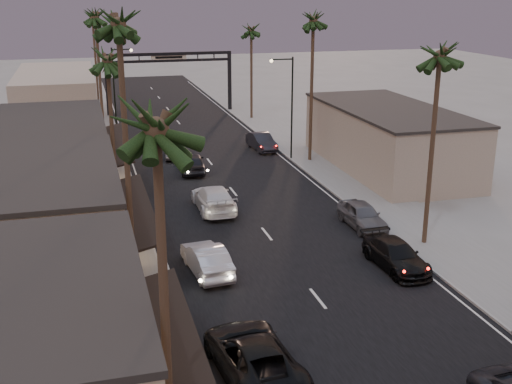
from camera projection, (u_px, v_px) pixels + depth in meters
ground at (225, 181)px, 50.75m from camera, size 200.00×200.00×0.00m
road at (212, 165)px, 55.35m from camera, size 14.00×120.00×0.02m
sidewalk_left at (96, 152)px, 59.38m from camera, size 5.00×92.00×0.12m
sidewalk_right at (291, 140)px, 64.15m from camera, size 5.00×92.00×0.12m
storefront_near at (22, 367)px, 20.92m from camera, size 8.00×12.00×5.50m
storefront_mid at (41, 223)px, 33.78m from camera, size 8.00×14.00×5.50m
storefront_far at (51, 155)px, 48.57m from camera, size 8.00×16.00×5.00m
storefront_dist at (57, 100)px, 69.56m from camera, size 8.00×20.00×6.00m
building_right at (388, 139)px, 53.51m from camera, size 8.00×18.00×5.00m
arch at (169, 67)px, 76.65m from camera, size 15.20×0.40×7.27m
streetlight_right at (289, 100)px, 55.47m from camera, size 2.13×0.30×9.00m
streetlight_left at (117, 85)px, 63.94m from camera, size 2.13×0.30×9.00m
palm_la at (155, 113)px, 16.63m from camera, size 3.20×3.20×13.20m
palm_lb at (118, 16)px, 27.99m from camera, size 3.20×3.20×15.20m
palm_lc at (107, 54)px, 41.74m from camera, size 3.20×3.20×12.20m
palm_ld at (95, 13)px, 58.62m from camera, size 3.20×3.20×14.20m
palm_ra at (441, 48)px, 34.74m from camera, size 3.20×3.20×13.20m
palm_rb at (313, 15)px, 52.83m from camera, size 3.20×3.20×14.20m
palm_rc at (251, 26)px, 71.80m from camera, size 3.20×3.20×12.20m
palm_far at (92, 14)px, 80.13m from camera, size 3.20×3.20×13.20m
oncoming_pickup at (253, 356)px, 25.02m from camera, size 3.33×6.34×1.70m
oncoming_silver at (207, 259)px, 34.08m from camera, size 2.17×5.01×1.60m
oncoming_white at (214, 198)px, 43.77m from camera, size 2.38×5.86×1.70m
oncoming_dgrey at (192, 163)px, 52.85m from camera, size 2.45×4.99×1.64m
oncoming_grey_far at (175, 148)px, 57.75m from camera, size 2.35×5.13×1.63m
curbside_black at (396, 255)px, 34.71m from camera, size 2.33×5.21×1.48m
curbside_grey at (362, 215)px, 40.68m from camera, size 1.95×4.71×1.60m
curbside_far at (262, 142)px, 60.18m from camera, size 2.01×4.88×1.57m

